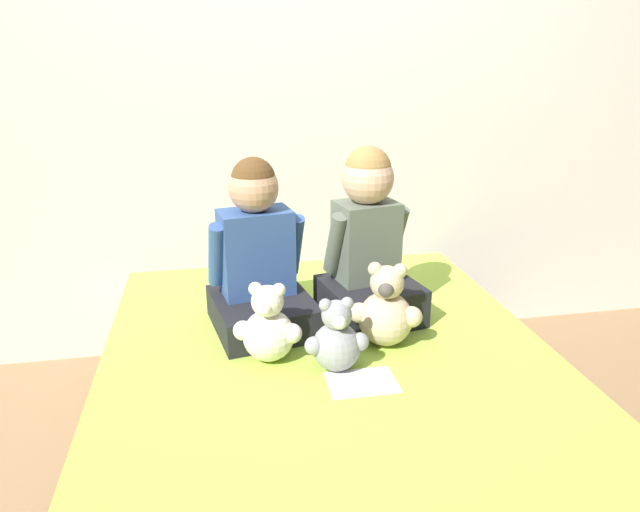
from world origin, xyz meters
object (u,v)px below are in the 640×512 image
bed (333,422)px  child_on_left (258,261)px  teddy_bear_between_children (336,340)px  teddy_bear_held_by_right_child (386,311)px  teddy_bear_held_by_left_child (268,328)px  child_on_right (368,246)px  sign_card (362,382)px

bed → child_on_left: size_ratio=3.09×
child_on_left → teddy_bear_between_children: 0.44m
teddy_bear_held_by_right_child → teddy_bear_between_children: teddy_bear_held_by_right_child is taller
child_on_left → teddy_bear_held_by_left_child: size_ratio=2.29×
child_on_right → teddy_bear_between_children: 0.44m
teddy_bear_between_children → sign_card: teddy_bear_between_children is taller
teddy_bear_held_by_left_child → teddy_bear_held_by_right_child: size_ratio=0.91×
teddy_bear_between_children → sign_card: bearing=-57.6°
teddy_bear_between_children → sign_card: size_ratio=1.16×
bed → teddy_bear_held_by_right_child: bearing=23.8°
bed → child_on_right: bearing=58.4°
teddy_bear_held_by_left_child → teddy_bear_held_by_right_child: teddy_bear_held_by_right_child is taller
bed → sign_card: sign_card is taller
teddy_bear_held_by_right_child → sign_card: teddy_bear_held_by_right_child is taller
bed → teddy_bear_held_by_right_child: size_ratio=6.43×
bed → sign_card: size_ratio=9.00×
teddy_bear_held_by_right_child → teddy_bear_between_children: size_ratio=1.21×
teddy_bear_held_by_left_child → teddy_bear_held_by_right_child: bearing=22.2°
bed → teddy_bear_held_by_left_child: 0.40m
child_on_left → teddy_bear_held_by_right_child: size_ratio=2.08×
teddy_bear_held_by_left_child → sign_card: (0.26, -0.20, -0.11)m
teddy_bear_held_by_right_child → sign_card: size_ratio=1.40×
child_on_left → sign_card: (0.27, -0.46, -0.24)m
teddy_bear_held_by_left_child → child_on_left: bearing=109.0°
bed → teddy_bear_between_children: (-0.00, -0.04, 0.33)m
child_on_right → teddy_bear_held_by_left_child: 0.50m
teddy_bear_held_by_left_child → teddy_bear_between_children: (0.20, -0.10, -0.01)m
child_on_right → teddy_bear_held_by_left_child: bearing=-158.9°
teddy_bear_held_by_right_child → teddy_bear_between_children: bearing=-126.1°
bed → teddy_bear_held_by_left_child: bearing=164.5°
teddy_bear_held_by_left_child → bed: bearing=2.3°
teddy_bear_held_by_right_child → bed: bearing=-135.6°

